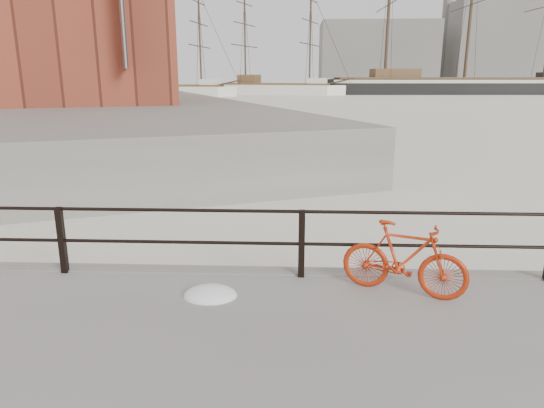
% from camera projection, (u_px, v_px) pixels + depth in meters
% --- Properties ---
extents(ground, '(400.00, 400.00, 0.00)m').
position_uv_depth(ground, '(538.00, 298.00, 7.14)').
color(ground, white).
rests_on(ground, ground).
extents(far_quay, '(78.44, 148.07, 1.80)m').
position_uv_depth(far_quay, '(68.00, 91.00, 78.15)').
color(far_quay, gray).
rests_on(far_quay, ground).
extents(bicycle, '(1.61, 0.84, 0.99)m').
position_uv_depth(bicycle, '(404.00, 259.00, 6.38)').
color(bicycle, '#B3290B').
rests_on(bicycle, promenade).
extents(barque_black, '(65.55, 24.11, 36.26)m').
position_uv_depth(barque_black, '(463.00, 94.00, 90.05)').
color(barque_black, black).
rests_on(barque_black, ground).
extents(schooner_mid, '(29.61, 19.67, 19.82)m').
position_uv_depth(schooner_mid, '(277.00, 94.00, 88.83)').
color(schooner_mid, silver).
rests_on(schooner_mid, ground).
extents(schooner_left, '(25.15, 13.90, 18.23)m').
position_uv_depth(schooner_left, '(171.00, 96.00, 81.47)').
color(schooner_left, silver).
rests_on(schooner_left, ground).
extents(workboat_far, '(10.97, 5.42, 7.00)m').
position_uv_depth(workboat_far, '(75.00, 108.00, 50.16)').
color(workboat_far, black).
rests_on(workboat_far, ground).
extents(apartment_cream, '(24.16, 21.40, 21.20)m').
position_uv_depth(apartment_cream, '(40.00, 6.00, 65.45)').
color(apartment_cream, beige).
rests_on(apartment_cream, far_quay).
extents(apartment_grey, '(26.02, 22.15, 23.20)m').
position_uv_depth(apartment_grey, '(52.00, 16.00, 85.25)').
color(apartment_grey, gray).
rests_on(apartment_grey, far_quay).
extents(apartment_brick, '(27.87, 22.90, 21.20)m').
position_uv_depth(apartment_brick, '(61.00, 33.00, 106.47)').
color(apartment_brick, brown).
rests_on(apartment_brick, far_quay).
extents(industrial_west, '(32.00, 18.00, 18.00)m').
position_uv_depth(industrial_west, '(376.00, 56.00, 139.24)').
color(industrial_west, gray).
rests_on(industrial_west, ground).
extents(industrial_mid, '(26.00, 20.00, 24.00)m').
position_uv_depth(industrial_mid, '(494.00, 45.00, 141.84)').
color(industrial_mid, gray).
rests_on(industrial_mid, ground).
extents(smokestack, '(2.80, 2.80, 44.00)m').
position_uv_depth(smokestack, '(447.00, 11.00, 144.66)').
color(smokestack, gray).
rests_on(smokestack, ground).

